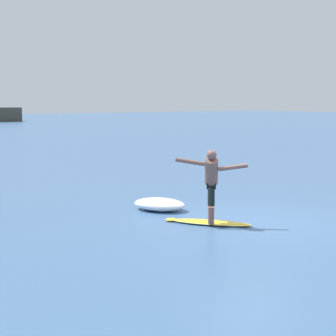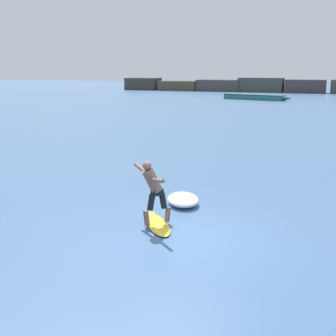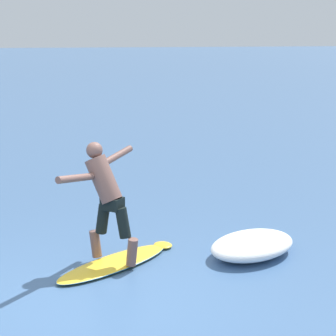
# 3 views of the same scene
# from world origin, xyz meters

# --- Properties ---
(ground_plane) EXTENTS (200.00, 200.00, 0.00)m
(ground_plane) POSITION_xyz_m (0.00, 0.00, 0.00)
(ground_plane) COLOR #3E618E
(rock_jetty_breakwater) EXTENTS (50.93, 4.42, 2.10)m
(rock_jetty_breakwater) POSITION_xyz_m (-7.91, 62.00, 0.92)
(rock_jetty_breakwater) COLOR #3C3632
(rock_jetty_breakwater) RESTS_ON ground
(surfboard) EXTENTS (1.45, 1.82, 0.20)m
(surfboard) POSITION_xyz_m (-0.91, 0.42, 0.03)
(surfboard) COLOR yellow
(surfboard) RESTS_ON ground
(surfer) EXTENTS (1.22, 1.06, 1.58)m
(surfer) POSITION_xyz_m (-0.96, 0.32, 0.99)
(surfer) COLOR brown
(surfer) RESTS_ON surfboard
(fishing_boat_near_jetty) EXTENTS (8.34, 3.23, 0.61)m
(fishing_boat_near_jetty) POSITION_xyz_m (-7.13, 45.08, 0.33)
(fishing_boat_near_jetty) COLOR #276767
(fishing_boat_near_jetty) RESTS_ON ground
(wave_foam_at_tail) EXTENTS (1.37, 1.57, 0.30)m
(wave_foam_at_tail) POSITION_xyz_m (-0.90, 2.31, 0.15)
(wave_foam_at_tail) COLOR white
(wave_foam_at_tail) RESTS_ON ground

